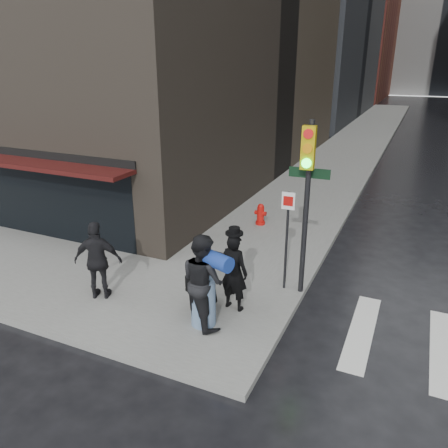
{
  "coord_description": "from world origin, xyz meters",
  "views": [
    {
      "loc": [
        4.1,
        -7.49,
        5.48
      ],
      "look_at": [
        -0.48,
        2.58,
        1.3
      ],
      "focal_mm": 35.0,
      "sensor_mm": 36.0,
      "label": 1
    }
  ],
  "objects_px": {
    "man_jeans": "(203,280)",
    "fire_hydrant": "(260,215)",
    "traffic_light": "(305,187)",
    "man_overcoat": "(228,275)",
    "man_greycoat": "(98,261)"
  },
  "relations": [
    {
      "from": "traffic_light",
      "to": "man_overcoat",
      "type": "bearing_deg",
      "value": -135.78
    },
    {
      "from": "man_overcoat",
      "to": "fire_hydrant",
      "type": "relative_size",
      "value": 2.72
    },
    {
      "from": "man_greycoat",
      "to": "man_jeans",
      "type": "bearing_deg",
      "value": 158.09
    },
    {
      "from": "man_overcoat",
      "to": "traffic_light",
      "type": "distance_m",
      "value": 2.62
    },
    {
      "from": "fire_hydrant",
      "to": "man_greycoat",
      "type": "bearing_deg",
      "value": -105.92
    },
    {
      "from": "traffic_light",
      "to": "man_jeans",
      "type": "bearing_deg",
      "value": -127.51
    },
    {
      "from": "man_overcoat",
      "to": "man_jeans",
      "type": "xyz_separation_m",
      "value": [
        -0.21,
        -0.77,
        0.19
      ]
    },
    {
      "from": "man_jeans",
      "to": "man_greycoat",
      "type": "xyz_separation_m",
      "value": [
        -2.74,
        -0.01,
        -0.08
      ]
    },
    {
      "from": "man_overcoat",
      "to": "man_greycoat",
      "type": "relative_size",
      "value": 1.05
    },
    {
      "from": "man_overcoat",
      "to": "man_greycoat",
      "type": "bearing_deg",
      "value": 22.37
    },
    {
      "from": "man_jeans",
      "to": "fire_hydrant",
      "type": "relative_size",
      "value": 2.79
    },
    {
      "from": "man_greycoat",
      "to": "man_overcoat",
      "type": "bearing_deg",
      "value": 172.78
    },
    {
      "from": "fire_hydrant",
      "to": "man_jeans",
      "type": "bearing_deg",
      "value": -81.14
    },
    {
      "from": "man_greycoat",
      "to": "fire_hydrant",
      "type": "distance_m",
      "value": 6.48
    },
    {
      "from": "traffic_light",
      "to": "man_greycoat",
      "type": "bearing_deg",
      "value": -155.71
    }
  ]
}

